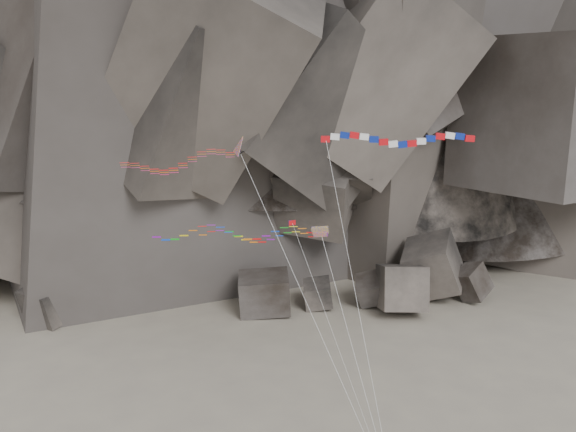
{
  "coord_description": "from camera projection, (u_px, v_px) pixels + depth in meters",
  "views": [
    {
      "loc": [
        -6.58,
        -50.27,
        34.14
      ],
      "look_at": [
        -0.91,
        6.0,
        20.88
      ],
      "focal_mm": 40.0,
      "sensor_mm": 36.0,
      "label": 1
    }
  ],
  "objects": [
    {
      "name": "headland",
      "position": [
        257.0,
        21.0,
        115.36
      ],
      "size": [
        110.0,
        70.0,
        84.0
      ],
      "primitive_type": null,
      "color": "#584F48",
      "rests_on": "ground"
    },
    {
      "name": "banner_kite",
      "position": [
        397.0,
        141.0,
        50.54
      ],
      "size": [
        11.93,
        9.34,
        27.61
      ],
      "rotation": [
        0.0,
        0.0,
        -0.16
      ],
      "color": "red",
      "rests_on": "ground"
    },
    {
      "name": "boulder_field",
      "position": [
        354.0,
        290.0,
        92.22
      ],
      "size": [
        67.63,
        14.49,
        10.64
      ],
      "color": "#47423F",
      "rests_on": "ground"
    },
    {
      "name": "delta_kite",
      "position": [
        175.0,
        162.0,
        52.32
      ],
      "size": [
        21.31,
        12.64,
        27.15
      ],
      "rotation": [
        0.0,
        0.0,
        0.2
      ],
      "color": "red",
      "rests_on": "ground"
    },
    {
      "name": "parafoil_kite",
      "position": [
        232.0,
        233.0,
        54.11
      ],
      "size": [
        19.06,
        11.5,
        19.6
      ],
      "rotation": [
        0.0,
        0.0,
        -0.31
      ],
      "color": "yellow",
      "rests_on": "ground"
    },
    {
      "name": "pennant_kite",
      "position": [
        311.0,
        274.0,
        51.4
      ],
      "size": [
        7.39,
        8.81,
        20.45
      ],
      "rotation": [
        0.0,
        0.0,
        0.39
      ],
      "color": "red",
      "rests_on": "ground"
    }
  ]
}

